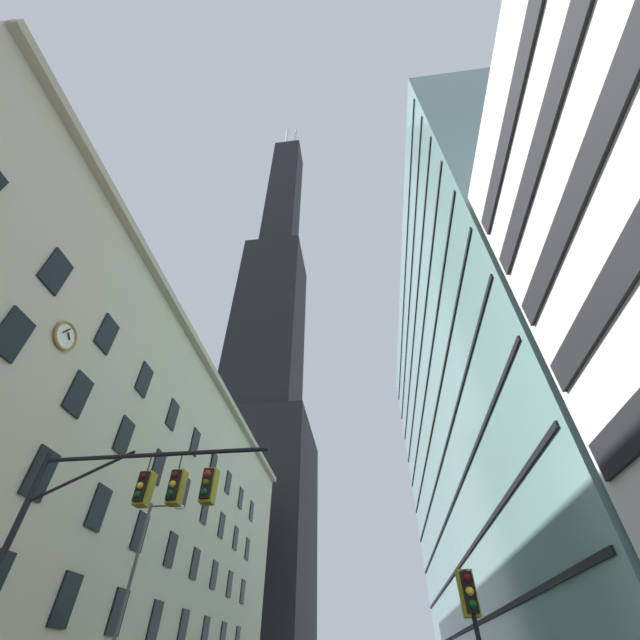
% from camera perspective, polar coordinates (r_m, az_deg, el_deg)
% --- Properties ---
extents(station_building, '(15.94, 59.06, 24.74)m').
position_cam_1_polar(station_building, '(40.76, -29.46, -21.52)').
color(station_building, '#BCAF93').
rests_on(station_building, ground).
extents(dark_skyscraper, '(25.45, 25.45, 213.71)m').
position_cam_1_polar(dark_skyscraper, '(106.94, -7.98, -6.57)').
color(dark_skyscraper, black).
rests_on(dark_skyscraper, ground).
extents(glass_office_midrise, '(16.95, 53.65, 44.04)m').
position_cam_1_polar(glass_office_midrise, '(47.78, 25.54, -12.27)').
color(glass_office_midrise, gray).
rests_on(glass_office_midrise, ground).
extents(traffic_signal_mast, '(7.91, 0.63, 6.86)m').
position_cam_1_polar(traffic_signal_mast, '(14.69, -26.19, -23.15)').
color(traffic_signal_mast, black).
rests_on(traffic_signal_mast, sidewalk_left).
extents(traffic_light_near_right, '(0.40, 0.63, 3.28)m').
position_cam_1_polar(traffic_light_near_right, '(13.20, 20.92, -33.73)').
color(traffic_light_near_right, black).
rests_on(traffic_light_near_right, sidewalk_right).
extents(street_lamppost, '(2.08, 0.32, 8.37)m').
position_cam_1_polar(street_lamppost, '(25.58, -25.03, -30.52)').
color(street_lamppost, '#47474C').
rests_on(street_lamppost, sidewalk_left).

